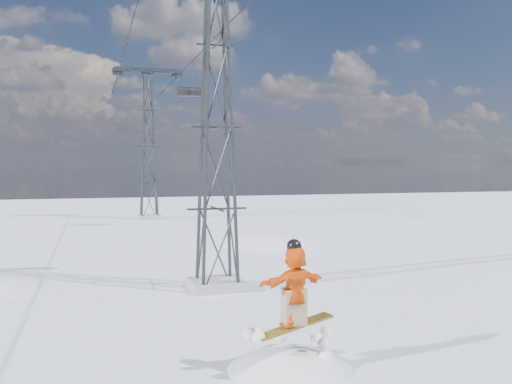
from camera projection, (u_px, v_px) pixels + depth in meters
ground at (260, 375)px, 11.59m from camera, size 120.00×120.00×0.00m
lift_tower_near at (217, 128)px, 19.20m from camera, size 5.20×1.80×11.43m
lift_tower_far at (149, 147)px, 43.22m from camera, size 5.20×1.80×11.43m
haul_cables at (171, 38)px, 29.97m from camera, size 4.46×51.00×0.06m
lift_chair_mid at (193, 92)px, 36.62m from camera, size 2.05×0.59×2.54m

